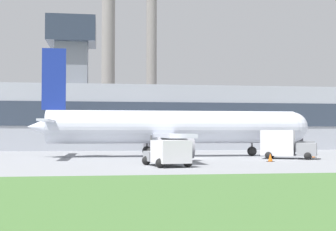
{
  "coord_description": "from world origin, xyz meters",
  "views": [
    {
      "loc": [
        -8.81,
        -45.17,
        2.52
      ],
      "look_at": [
        -2.01,
        4.04,
        4.36
      ],
      "focal_mm": 50.0,
      "sensor_mm": 36.0,
      "label": 1
    }
  ],
  "objects_px": {
    "airplane": "(169,128)",
    "fuel_truck": "(168,153)",
    "baggage_truck": "(285,145)",
    "pushback_tug": "(296,146)"
  },
  "relations": [
    {
      "from": "airplane",
      "to": "baggage_truck",
      "type": "bearing_deg",
      "value": -28.82
    },
    {
      "from": "fuel_truck",
      "to": "pushback_tug",
      "type": "bearing_deg",
      "value": 44.74
    },
    {
      "from": "pushback_tug",
      "to": "fuel_truck",
      "type": "xyz_separation_m",
      "value": [
        -17.44,
        -17.28,
        0.04
      ]
    },
    {
      "from": "airplane",
      "to": "fuel_truck",
      "type": "height_order",
      "value": "airplane"
    },
    {
      "from": "pushback_tug",
      "to": "fuel_truck",
      "type": "bearing_deg",
      "value": -135.26
    },
    {
      "from": "pushback_tug",
      "to": "baggage_truck",
      "type": "bearing_deg",
      "value": -119.35
    },
    {
      "from": "fuel_truck",
      "to": "airplane",
      "type": "bearing_deg",
      "value": 81.54
    },
    {
      "from": "airplane",
      "to": "fuel_truck",
      "type": "relative_size",
      "value": 5.92
    },
    {
      "from": "pushback_tug",
      "to": "fuel_truck",
      "type": "relative_size",
      "value": 0.82
    },
    {
      "from": "baggage_truck",
      "to": "fuel_truck",
      "type": "height_order",
      "value": "baggage_truck"
    }
  ]
}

